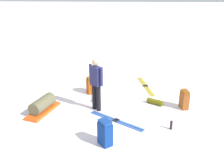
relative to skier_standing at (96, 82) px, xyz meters
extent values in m
plane|color=white|center=(-0.47, -0.47, -0.95)|extent=(80.00, 80.00, 0.00)
cylinder|color=black|center=(0.08, -0.06, -0.53)|extent=(0.14, 0.14, 0.85)
cylinder|color=black|center=(-0.08, 0.06, -0.53)|extent=(0.14, 0.14, 0.85)
cube|color=navy|center=(0.00, 0.00, 0.20)|extent=(0.40, 0.39, 0.60)
cylinder|color=navy|center=(0.18, -0.16, 0.23)|extent=(0.09, 0.09, 0.58)
cylinder|color=navy|center=(-0.18, 0.16, 0.23)|extent=(0.09, 0.09, 0.58)
sphere|color=tan|center=(0.00, 0.00, 0.64)|extent=(0.22, 0.22, 0.22)
cube|color=#2F57A7|center=(-0.62, 0.77, -0.94)|extent=(1.58, 1.12, 0.02)
cube|color=black|center=(-0.62, 0.77, -0.92)|extent=(0.15, 0.13, 0.03)
cube|color=#2F57A7|center=(-0.67, 0.68, -0.94)|extent=(1.58, 1.12, 0.02)
cube|color=black|center=(-0.67, 0.68, -0.92)|extent=(0.15, 0.13, 0.03)
cube|color=gold|center=(-1.77, -2.03, -0.94)|extent=(0.46, 1.93, 0.02)
cube|color=black|center=(-1.77, -2.03, -0.92)|extent=(0.09, 0.15, 0.03)
cube|color=gold|center=(-1.68, -2.01, -0.94)|extent=(0.46, 1.93, 0.02)
cube|color=black|center=(-1.68, -2.01, -0.92)|extent=(0.09, 0.15, 0.03)
cube|color=brown|center=(-2.81, -0.21, -0.68)|extent=(0.27, 0.38, 0.55)
cube|color=brown|center=(-2.81, -0.21, -0.37)|extent=(0.24, 0.34, 0.08)
cube|color=#90420A|center=(0.29, -1.29, -0.68)|extent=(0.43, 0.39, 0.55)
cube|color=#8E5016|center=(0.29, -1.29, -0.36)|extent=(0.39, 0.35, 0.08)
cube|color=navy|center=(-0.40, 1.92, -0.65)|extent=(0.42, 0.44, 0.61)
cube|color=navy|center=(-0.40, 1.92, -0.31)|extent=(0.37, 0.39, 0.08)
cylinder|color=maroon|center=(0.08, -0.55, -0.37)|extent=(0.02, 0.02, 1.16)
sphere|color=#A51919|center=(0.08, -0.55, 0.24)|extent=(0.05, 0.05, 0.05)
cylinder|color=black|center=(0.08, -0.55, -0.89)|extent=(0.07, 0.07, 0.01)
cylinder|color=maroon|center=(0.23, -0.51, -0.37)|extent=(0.02, 0.02, 1.16)
sphere|color=#A51919|center=(0.23, -0.51, 0.24)|extent=(0.05, 0.05, 0.05)
cylinder|color=black|center=(0.23, -0.51, -0.89)|extent=(0.07, 0.07, 0.01)
cube|color=#E65216|center=(1.67, 0.25, -0.91)|extent=(0.84, 1.41, 0.09)
cylinder|color=brown|center=(1.67, 0.25, -0.66)|extent=(0.67, 1.01, 0.40)
cylinder|color=#57550F|center=(-1.92, -0.46, -0.86)|extent=(0.57, 0.43, 0.18)
cylinder|color=black|center=(-2.19, 1.12, -0.82)|extent=(0.07, 0.07, 0.26)
camera|label=1|loc=(-0.81, 7.67, 3.01)|focal=42.87mm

